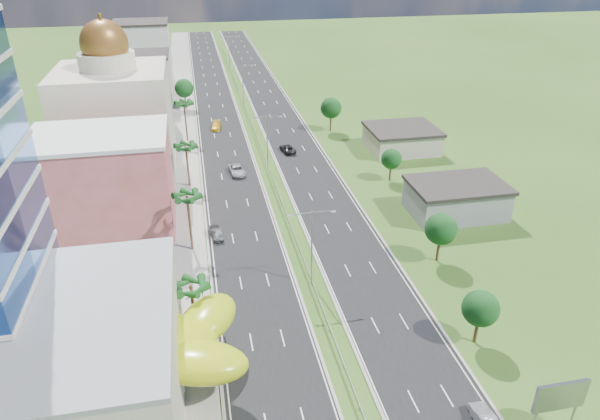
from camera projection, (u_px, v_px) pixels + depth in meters
ground at (330, 332)px, 63.37m from camera, size 500.00×500.00×0.00m
road_left at (217, 112)px, 140.26m from camera, size 11.00×260.00×0.04m
road_right at (274, 109)px, 142.90m from camera, size 11.00×260.00×0.04m
sidewalk_left at (181, 115)px, 138.57m from camera, size 7.00×260.00×0.12m
median_guardrail at (254, 131)px, 125.65m from camera, size 0.10×216.06×0.76m
streetlight_median_b at (312, 240)px, 68.94m from camera, size 6.04×0.25×11.00m
streetlight_median_c at (267, 137)px, 103.71m from camera, size 6.04×0.25×11.00m
streetlight_median_d at (243, 81)px, 142.82m from camera, size 6.04×0.25×11.00m
streetlight_median_e at (229, 49)px, 181.93m from camera, size 6.04×0.25×11.00m
mall_podium at (16, 373)px, 49.98m from camera, size 30.00×24.00×11.00m
lime_canopy at (149, 345)px, 54.06m from camera, size 18.00×15.00×7.40m
pink_shophouse at (105, 183)px, 82.78m from camera, size 20.00×15.00×15.00m
domed_building at (116, 115)px, 100.99m from camera, size 20.00×20.00×28.70m
midrise_grey at (134, 97)px, 124.45m from camera, size 16.00×15.00×16.00m
midrise_beige at (140, 80)px, 144.26m from camera, size 16.00×15.00×13.00m
midrise_white at (144, 54)px, 163.09m from camera, size 16.00×15.00×18.00m
billboard at (560, 398)px, 48.68m from camera, size 5.20×0.35×6.20m
shed_near at (456, 200)px, 88.87m from camera, size 15.00×10.00×5.00m
shed_far at (402, 140)px, 115.44m from camera, size 14.00×12.00×4.40m
palm_tree_b at (191, 289)px, 59.11m from camera, size 3.60×3.60×8.10m
palm_tree_c at (187, 199)px, 75.83m from camera, size 3.60×3.60×9.60m
palm_tree_d at (186, 148)px, 96.26m from camera, size 3.60×3.60×8.60m
palm_tree_e at (184, 105)px, 117.64m from camera, size 3.60×3.60×9.40m
leafy_tree_lfar at (184, 88)px, 140.63m from camera, size 4.90×4.90×8.05m
leafy_tree_ra at (481, 308)px, 59.63m from camera, size 4.20×4.20×6.90m
leafy_tree_rb at (441, 229)px, 74.75m from camera, size 4.55×4.55×7.47m
leafy_tree_rc at (391, 159)px, 99.99m from camera, size 3.85×3.85×6.33m
leafy_tree_rd at (331, 108)px, 124.80m from camera, size 4.90×4.90×8.05m
car_dark_left at (216, 233)px, 82.59m from camera, size 2.22×4.58×1.45m
car_silver_mid_left at (237, 170)px, 104.25m from camera, size 3.31×6.13×1.63m
car_yellow_far_left at (216, 126)px, 128.17m from camera, size 2.76×5.40×1.50m
car_silver_right at (486, 420)px, 50.84m from camera, size 1.87×4.79×1.55m
car_dark_far_right at (287, 148)px, 114.87m from camera, size 3.24×5.54×1.45m
motorcycle at (225, 337)px, 61.55m from camera, size 0.75×1.91×1.19m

